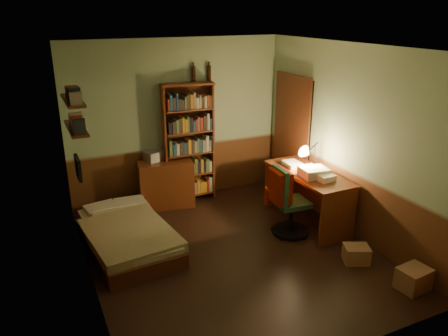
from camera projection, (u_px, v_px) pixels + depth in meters
name	position (u px, v px, depth m)	size (l,w,h in m)	color
floor	(232.00, 254.00, 5.70)	(3.50, 4.00, 0.02)	black
ceiling	(234.00, 46.00, 4.80)	(3.50, 4.00, 0.02)	silver
wall_back	(178.00, 122.00, 6.96)	(3.50, 0.02, 2.60)	#8AA482
wall_left	(81.00, 182.00, 4.55)	(0.02, 4.00, 2.60)	#8AA482
wall_right	(349.00, 141.00, 5.94)	(0.02, 4.00, 2.60)	#8AA482
wall_front	(341.00, 232.00, 3.53)	(3.50, 0.02, 2.60)	#8AA482
doorway	(292.00, 139.00, 7.14)	(0.06, 0.90, 2.00)	black
door_trim	(290.00, 139.00, 7.12)	(0.02, 0.98, 2.08)	#421E0F
bed	(126.00, 228.00, 5.78)	(0.96, 1.80, 0.53)	olive
dresser	(166.00, 184.00, 6.94)	(0.85, 0.42, 0.75)	#5F2913
mini_stereo	(155.00, 156.00, 6.84)	(0.29, 0.22, 0.16)	#B2B2B7
bookshelf	(189.00, 144.00, 6.99)	(0.83, 0.26, 1.93)	#5F2913
bottle_left	(194.00, 74.00, 6.76)	(0.06, 0.06, 0.23)	black
bottle_right	(209.00, 73.00, 6.87)	(0.06, 0.06, 0.23)	black
desk	(307.00, 197.00, 6.40)	(0.61, 1.47, 0.79)	#5F2913
paper_stack	(310.00, 173.00, 6.08)	(0.24, 0.32, 0.13)	silver
desk_lamp	(315.00, 152.00, 6.33)	(0.15, 0.15, 0.52)	black
office_chair	(292.00, 196.00, 6.01)	(0.57, 0.50, 1.14)	#254F32
red_jacket	(281.00, 146.00, 5.54)	(0.20, 0.37, 0.44)	#981C00
wall_shelf_lower	(76.00, 128.00, 5.43)	(0.20, 0.90, 0.03)	#5F2913
wall_shelf_upper	(73.00, 100.00, 5.31)	(0.20, 0.90, 0.03)	#5F2913
framed_picture	(78.00, 168.00, 5.10)	(0.04, 0.32, 0.26)	black
cardboard_box_a	(414.00, 279.00, 4.93)	(0.34, 0.28, 0.26)	#906747
cardboard_box_b	(356.00, 254.00, 5.47)	(0.30, 0.25, 0.21)	#906747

